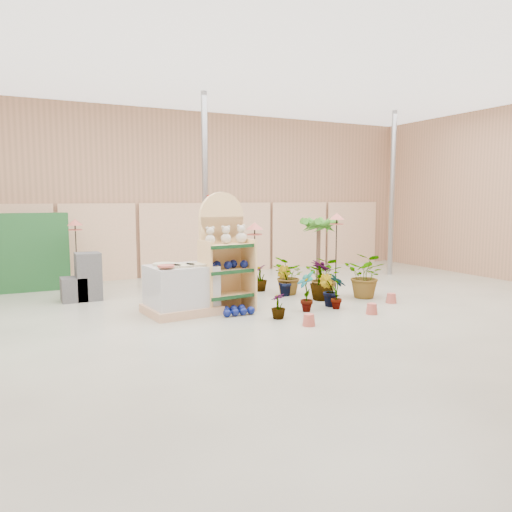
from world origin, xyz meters
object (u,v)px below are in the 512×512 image
(pallet_stack, at_px, (181,290))
(potted_plant_2, at_px, (326,278))
(bird_table_front, at_px, (255,229))
(display_shelf, at_px, (224,256))

(pallet_stack, distance_m, potted_plant_2, 3.21)
(pallet_stack, bearing_deg, bird_table_front, -6.83)
(bird_table_front, xyz_separation_m, potted_plant_2, (1.70, 0.00, -1.09))
(display_shelf, height_order, pallet_stack, display_shelf)
(pallet_stack, relative_size, potted_plant_2, 1.52)
(pallet_stack, xyz_separation_m, bird_table_front, (1.51, -0.03, 1.09))
(display_shelf, bearing_deg, potted_plant_2, -6.46)
(display_shelf, xyz_separation_m, pallet_stack, (-0.85, 0.04, -0.58))
(pallet_stack, bearing_deg, potted_plant_2, -6.25)
(bird_table_front, distance_m, potted_plant_2, 2.02)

